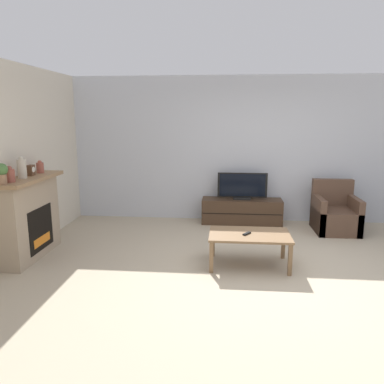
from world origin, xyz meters
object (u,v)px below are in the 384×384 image
object	(u,v)px
mantel_vase_left	(10,175)
tv	(242,187)
armchair	(335,215)
coffee_table	(249,237)
fireplace	(29,217)
remote	(247,234)
mantel_vase_centre_left	(22,168)
potted_plant	(2,172)
mantel_clock	(31,170)
tv_stand	(242,211)
mantel_vase_right	(40,167)

from	to	relation	value
mantel_vase_left	tv	world-z (taller)	mantel_vase_left
tv	armchair	size ratio (longest dim) A/B	1.04
coffee_table	fireplace	bearing A→B (deg)	179.37
remote	armchair	bearing A→B (deg)	81.00
mantel_vase_centre_left	mantel_vase_left	bearing A→B (deg)	-90.00
armchair	potted_plant	bearing A→B (deg)	-154.52
remote	tv	bearing A→B (deg)	123.75
fireplace	mantel_clock	size ratio (longest dim) A/B	8.73
mantel_clock	remote	world-z (taller)	mantel_clock
tv_stand	tv	world-z (taller)	tv
mantel_vase_centre_left	potted_plant	xyz separation A→B (m)	(0.00, -0.46, 0.01)
mantel_vase_centre_left	potted_plant	world-z (taller)	mantel_vase_centre_left
tv	coffee_table	world-z (taller)	tv
tv_stand	armchair	bearing A→B (deg)	-11.95
tv_stand	tv	bearing A→B (deg)	-90.00
fireplace	tv	size ratio (longest dim) A/B	1.45
mantel_vase_centre_left	remote	world-z (taller)	mantel_vase_centre_left
mantel_vase_left	coffee_table	bearing A→B (deg)	6.72
mantel_vase_centre_left	armchair	world-z (taller)	mantel_vase_centre_left
mantel_vase_left	remote	size ratio (longest dim) A/B	1.40
fireplace	mantel_vase_right	world-z (taller)	mantel_vase_right
mantel_vase_right	tv_stand	distance (m)	3.56
mantel_clock	coffee_table	bearing A→B (deg)	-3.10
tv	potted_plant	bearing A→B (deg)	-140.02
mantel_vase_left	fireplace	bearing A→B (deg)	92.45
mantel_vase_centre_left	mantel_clock	size ratio (longest dim) A/B	1.98
tv	mantel_vase_right	bearing A→B (deg)	-152.32
fireplace	coffee_table	size ratio (longest dim) A/B	1.23
fireplace	mantel_vase_centre_left	bearing A→B (deg)	-80.28
mantel_vase_right	armchair	distance (m)	4.88
mantel_clock	tv	size ratio (longest dim) A/B	0.17
mantel_clock	remote	size ratio (longest dim) A/B	1.02
mantel_vase_left	mantel_vase_centre_left	distance (m)	0.30
fireplace	tv_stand	distance (m)	3.65
armchair	coffee_table	xyz separation A→B (m)	(-1.57, -1.68, 0.11)
coffee_table	remote	bearing A→B (deg)	-137.95
mantel_vase_centre_left	coffee_table	distance (m)	3.18
fireplace	armchair	xyz separation A→B (m)	(4.64, 1.64, -0.30)
mantel_clock	tv	distance (m)	3.59
mantel_vase_right	armchair	size ratio (longest dim) A/B	0.21
potted_plant	coffee_table	world-z (taller)	potted_plant
mantel_vase_left	tv_stand	bearing A→B (deg)	38.13
fireplace	tv_stand	size ratio (longest dim) A/B	0.89
mantel_vase_right	tv	xyz separation A→B (m)	(3.02, 1.59, -0.55)
mantel_vase_right	mantel_vase_centre_left	bearing A→B (deg)	-90.00
mantel_vase_right	armchair	xyz separation A→B (m)	(4.62, 1.25, -0.95)
mantel_vase_left	tv_stand	world-z (taller)	mantel_vase_left
fireplace	mantel_vase_right	bearing A→B (deg)	87.55
mantel_vase_left	remote	world-z (taller)	mantel_vase_left
mantel_vase_right	coffee_table	xyz separation A→B (m)	(3.05, -0.43, -0.84)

